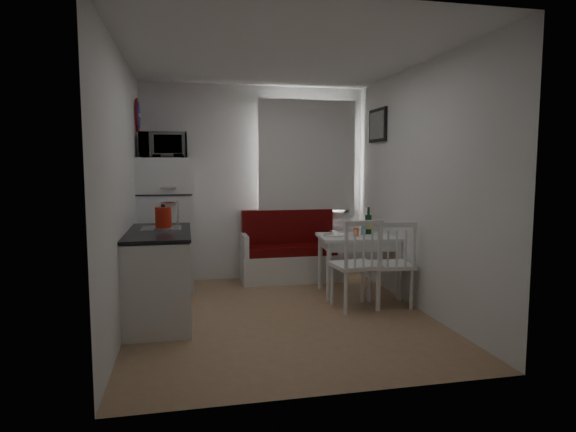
{
  "coord_description": "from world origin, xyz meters",
  "views": [
    {
      "loc": [
        -0.93,
        -4.72,
        1.54
      ],
      "look_at": [
        0.18,
        0.5,
        0.98
      ],
      "focal_mm": 30.0,
      "sensor_mm": 36.0,
      "label": 1
    }
  ],
  "objects_px": {
    "fridge": "(166,224)",
    "kettle": "(163,218)",
    "bench": "(290,257)",
    "chair_right": "(394,255)",
    "dining_table": "(358,242)",
    "microwave": "(163,145)",
    "wine_bottle": "(368,221)",
    "kitchen_counter": "(160,275)",
    "chair_left": "(358,255)"
  },
  "relations": [
    {
      "from": "fridge",
      "to": "kettle",
      "type": "height_order",
      "value": "fridge"
    },
    {
      "from": "bench",
      "to": "chair_right",
      "type": "distance_m",
      "value": 1.73
    },
    {
      "from": "dining_table",
      "to": "microwave",
      "type": "height_order",
      "value": "microwave"
    },
    {
      "from": "kettle",
      "to": "wine_bottle",
      "type": "distance_m",
      "value": 2.49
    },
    {
      "from": "microwave",
      "to": "dining_table",
      "type": "bearing_deg",
      "value": -16.34
    },
    {
      "from": "chair_right",
      "to": "fridge",
      "type": "height_order",
      "value": "fridge"
    },
    {
      "from": "chair_right",
      "to": "microwave",
      "type": "bearing_deg",
      "value": 156.04
    },
    {
      "from": "bench",
      "to": "wine_bottle",
      "type": "xyz_separation_m",
      "value": [
        0.82,
        -0.73,
        0.56
      ]
    },
    {
      "from": "chair_right",
      "to": "wine_bottle",
      "type": "height_order",
      "value": "wine_bottle"
    },
    {
      "from": "fridge",
      "to": "kettle",
      "type": "distance_m",
      "value": 1.27
    },
    {
      "from": "dining_table",
      "to": "microwave",
      "type": "relative_size",
      "value": 1.8
    },
    {
      "from": "kettle",
      "to": "wine_bottle",
      "type": "height_order",
      "value": "kettle"
    },
    {
      "from": "dining_table",
      "to": "kettle",
      "type": "height_order",
      "value": "kettle"
    },
    {
      "from": "kitchen_counter",
      "to": "microwave",
      "type": "relative_size",
      "value": 2.37
    },
    {
      "from": "chair_right",
      "to": "kitchen_counter",
      "type": "bearing_deg",
      "value": -178.46
    },
    {
      "from": "kitchen_counter",
      "to": "fridge",
      "type": "relative_size",
      "value": 0.81
    },
    {
      "from": "bench",
      "to": "microwave",
      "type": "height_order",
      "value": "microwave"
    },
    {
      "from": "wine_bottle",
      "to": "fridge",
      "type": "bearing_deg",
      "value": 165.79
    },
    {
      "from": "dining_table",
      "to": "fridge",
      "type": "height_order",
      "value": "fridge"
    },
    {
      "from": "fridge",
      "to": "kitchen_counter",
      "type": "bearing_deg",
      "value": -90.9
    },
    {
      "from": "chair_right",
      "to": "fridge",
      "type": "xyz_separation_m",
      "value": [
        -2.43,
        1.38,
        0.23
      ]
    },
    {
      "from": "chair_left",
      "to": "wine_bottle",
      "type": "distance_m",
      "value": 0.91
    },
    {
      "from": "kitchen_counter",
      "to": "chair_left",
      "type": "height_order",
      "value": "kitchen_counter"
    },
    {
      "from": "kitchen_counter",
      "to": "chair_right",
      "type": "relative_size",
      "value": 2.58
    },
    {
      "from": "dining_table",
      "to": "wine_bottle",
      "type": "relative_size",
      "value": 3.04
    },
    {
      "from": "chair_right",
      "to": "fridge",
      "type": "relative_size",
      "value": 0.31
    },
    {
      "from": "bench",
      "to": "chair_left",
      "type": "bearing_deg",
      "value": -74.58
    },
    {
      "from": "bench",
      "to": "dining_table",
      "type": "xyz_separation_m",
      "value": [
        0.66,
        -0.83,
        0.32
      ]
    },
    {
      "from": "bench",
      "to": "wine_bottle",
      "type": "relative_size",
      "value": 3.99
    },
    {
      "from": "bench",
      "to": "dining_table",
      "type": "height_order",
      "value": "bench"
    },
    {
      "from": "kitchen_counter",
      "to": "kettle",
      "type": "distance_m",
      "value": 0.57
    },
    {
      "from": "bench",
      "to": "dining_table",
      "type": "distance_m",
      "value": 1.1
    },
    {
      "from": "chair_left",
      "to": "chair_right",
      "type": "relative_size",
      "value": 1.03
    },
    {
      "from": "chair_left",
      "to": "kettle",
      "type": "relative_size",
      "value": 2.06
    },
    {
      "from": "chair_left",
      "to": "microwave",
      "type": "distance_m",
      "value": 2.7
    },
    {
      "from": "microwave",
      "to": "chair_right",
      "type": "bearing_deg",
      "value": -28.75
    },
    {
      "from": "microwave",
      "to": "kitchen_counter",
      "type": "bearing_deg",
      "value": -90.94
    },
    {
      "from": "kitchen_counter",
      "to": "fridge",
      "type": "distance_m",
      "value": 1.3
    },
    {
      "from": "chair_right",
      "to": "fridge",
      "type": "distance_m",
      "value": 2.81
    },
    {
      "from": "chair_right",
      "to": "microwave",
      "type": "xyz_separation_m",
      "value": [
        -2.43,
        1.33,
        1.2
      ]
    },
    {
      "from": "fridge",
      "to": "kettle",
      "type": "xyz_separation_m",
      "value": [
        0.03,
        -1.25,
        0.21
      ]
    },
    {
      "from": "dining_table",
      "to": "kettle",
      "type": "relative_size",
      "value": 3.92
    },
    {
      "from": "kitchen_counter",
      "to": "microwave",
      "type": "height_order",
      "value": "microwave"
    },
    {
      "from": "dining_table",
      "to": "wine_bottle",
      "type": "xyz_separation_m",
      "value": [
        0.16,
        0.1,
        0.24
      ]
    },
    {
      "from": "dining_table",
      "to": "chair_right",
      "type": "height_order",
      "value": "chair_right"
    },
    {
      "from": "bench",
      "to": "kettle",
      "type": "bearing_deg",
      "value": -139.28
    },
    {
      "from": "kitchen_counter",
      "to": "bench",
      "type": "height_order",
      "value": "kitchen_counter"
    },
    {
      "from": "dining_table",
      "to": "chair_right",
      "type": "xyz_separation_m",
      "value": [
        0.16,
        -0.67,
        -0.04
      ]
    },
    {
      "from": "chair_right",
      "to": "wine_bottle",
      "type": "distance_m",
      "value": 0.82
    },
    {
      "from": "kitchen_counter",
      "to": "chair_right",
      "type": "distance_m",
      "value": 2.46
    }
  ]
}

